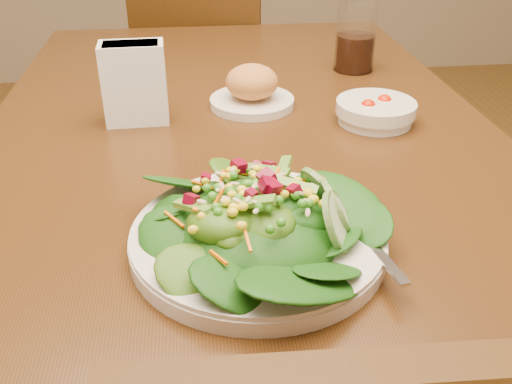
% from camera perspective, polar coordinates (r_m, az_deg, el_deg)
% --- Properties ---
extents(dining_table, '(0.90, 1.40, 0.75)m').
position_cam_1_polar(dining_table, '(1.07, -1.51, 1.82)').
color(dining_table, '#442610').
rests_on(dining_table, ground_plane).
extents(chair_far, '(0.50, 0.50, 0.89)m').
position_cam_1_polar(chair_far, '(1.95, -4.94, 9.53)').
color(chair_far, '#3C250B').
rests_on(chair_far, ground_plane).
extents(salad_plate, '(0.31, 0.31, 0.09)m').
position_cam_1_polar(salad_plate, '(0.68, 1.08, -3.21)').
color(salad_plate, silver).
rests_on(salad_plate, dining_table).
extents(bread_plate, '(0.16, 0.16, 0.08)m').
position_cam_1_polar(bread_plate, '(1.09, -0.41, 10.20)').
color(bread_plate, silver).
rests_on(bread_plate, dining_table).
extents(tomato_bowl, '(0.14, 0.14, 0.05)m').
position_cam_1_polar(tomato_bowl, '(1.04, 11.86, 7.90)').
color(tomato_bowl, silver).
rests_on(tomato_bowl, dining_table).
extents(drinking_glass, '(0.09, 0.09, 0.16)m').
position_cam_1_polar(drinking_glass, '(1.31, 9.93, 14.73)').
color(drinking_glass, silver).
rests_on(drinking_glass, dining_table).
extents(napkin_holder, '(0.11, 0.06, 0.14)m').
position_cam_1_polar(napkin_holder, '(1.03, -12.06, 10.78)').
color(napkin_holder, white).
rests_on(napkin_holder, dining_table).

